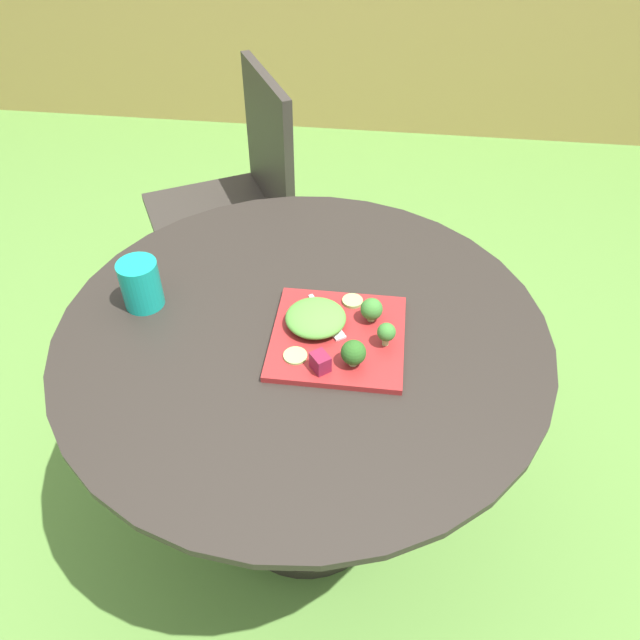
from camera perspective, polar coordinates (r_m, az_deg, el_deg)
The scene contains 13 objects.
ground_plane at distance 1.92m, azimuth -1.18°, elevation -16.45°, with size 12.00×12.00×0.00m, color #568438.
patio_table at distance 1.51m, azimuth -1.45°, elevation -6.55°, with size 1.06×1.06×0.72m.
patio_chair at distance 2.20m, azimuth -7.23°, elevation 11.73°, with size 0.60×0.60×0.90m.
salad_plate at distance 1.32m, azimuth 1.64°, elevation -1.57°, with size 0.28×0.28×0.01m, color maroon.
drinking_glass at distance 1.43m, azimuth -15.87°, elevation 2.96°, with size 0.09×0.09×0.11m.
fork at distance 1.35m, azimuth 0.76°, elevation -0.07°, with size 0.10×0.14×0.00m.
lettuce_mound at distance 1.33m, azimuth -0.41°, elevation 0.11°, with size 0.13×0.13×0.04m, color #519338.
broccoli_floret_0 at distance 1.24m, azimuth 3.05°, elevation -2.98°, with size 0.05×0.05×0.06m.
broccoli_floret_1 at distance 1.28m, azimuth 6.03°, elevation -1.13°, with size 0.04×0.04×0.05m.
broccoli_floret_2 at distance 1.34m, azimuth 4.69°, elevation 0.97°, with size 0.05×0.05×0.05m.
cucumber_slice_0 at distance 1.39m, azimuth 2.96°, elevation 1.73°, with size 0.05×0.05×0.01m, color #8EB766.
cucumber_slice_1 at distance 1.27m, azimuth -2.25°, elevation -3.25°, with size 0.05×0.05×0.01m, color #8EB766.
beet_chunk_0 at distance 1.24m, azimuth 0.02°, elevation -3.83°, with size 0.04×0.03×0.04m, color maroon.
Camera 1 is at (0.16, -0.97, 1.65)m, focal length 35.35 mm.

